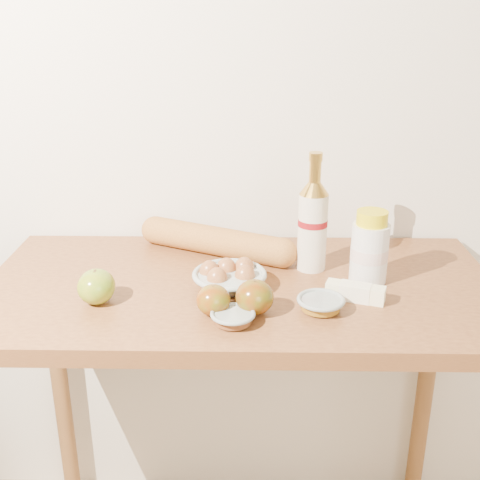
# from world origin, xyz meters

# --- Properties ---
(back_wall) EXTENTS (3.50, 0.02, 2.60)m
(back_wall) POSITION_xyz_m (0.00, 1.51, 1.30)
(back_wall) COLOR beige
(back_wall) RESTS_ON ground
(table) EXTENTS (1.20, 0.60, 0.90)m
(table) POSITION_xyz_m (0.00, 1.18, 0.78)
(table) COLOR brown
(table) RESTS_ON ground
(bourbon_bottle) EXTENTS (0.09, 0.09, 0.29)m
(bourbon_bottle) POSITION_xyz_m (0.17, 1.27, 1.02)
(bourbon_bottle) COLOR beige
(bourbon_bottle) RESTS_ON table
(cream_bottle) EXTENTS (0.09, 0.09, 0.17)m
(cream_bottle) POSITION_xyz_m (0.30, 1.20, 0.98)
(cream_bottle) COLOR silver
(cream_bottle) RESTS_ON table
(egg_bowl) EXTENTS (0.21, 0.21, 0.06)m
(egg_bowl) POSITION_xyz_m (-0.03, 1.16, 0.92)
(egg_bowl) COLOR #9AA8A2
(egg_bowl) RESTS_ON table
(baguette) EXTENTS (0.44, 0.26, 0.07)m
(baguette) POSITION_xyz_m (-0.07, 1.35, 0.94)
(baguette) COLOR #C1813B
(baguette) RESTS_ON table
(apple_yellowgreen) EXTENTS (0.09, 0.09, 0.07)m
(apple_yellowgreen) POSITION_xyz_m (-0.31, 1.07, 0.94)
(apple_yellowgreen) COLOR olive
(apple_yellowgreen) RESTS_ON table
(apple_redgreen_front) EXTENTS (0.09, 0.09, 0.07)m
(apple_redgreen_front) POSITION_xyz_m (-0.05, 1.03, 0.93)
(apple_redgreen_front) COLOR #991008
(apple_redgreen_front) RESTS_ON table
(apple_redgreen_right) EXTENTS (0.10, 0.10, 0.07)m
(apple_redgreen_right) POSITION_xyz_m (0.03, 1.03, 0.94)
(apple_redgreen_right) COLOR maroon
(apple_redgreen_right) RESTS_ON table
(sugar_bowl) EXTENTS (0.10, 0.10, 0.03)m
(sugar_bowl) POSITION_xyz_m (-0.01, 0.99, 0.91)
(sugar_bowl) COLOR gray
(sugar_bowl) RESTS_ON table
(syrup_bowl) EXTENTS (0.10, 0.10, 0.03)m
(syrup_bowl) POSITION_xyz_m (0.17, 1.05, 0.92)
(syrup_bowl) COLOR gray
(syrup_bowl) RESTS_ON table
(butter_stick) EXTENTS (0.13, 0.08, 0.04)m
(butter_stick) POSITION_xyz_m (0.25, 1.10, 0.92)
(butter_stick) COLOR #F4F1BD
(butter_stick) RESTS_ON table
(apple_extra) EXTENTS (0.09, 0.09, 0.07)m
(apple_extra) POSITION_xyz_m (-0.31, 1.08, 0.94)
(apple_extra) COLOR olive
(apple_extra) RESTS_ON table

